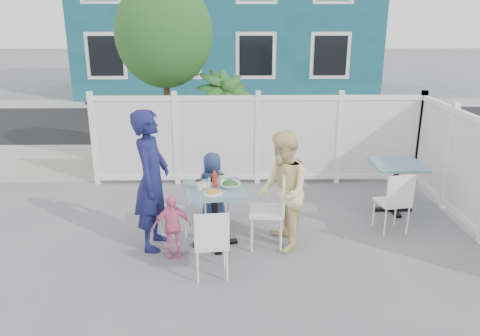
{
  "coord_description": "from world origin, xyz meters",
  "views": [
    {
      "loc": [
        -0.37,
        -5.66,
        2.9
      ],
      "look_at": [
        -0.25,
        0.37,
        0.94
      ],
      "focal_mm": 35.0,
      "sensor_mm": 36.0,
      "label": 1
    }
  ],
  "objects_px": {
    "chair_right": "(274,204)",
    "chair_back": "(217,189)",
    "main_table": "(215,201)",
    "chair_near": "(212,240)",
    "boy": "(213,186)",
    "toddler": "(172,226)",
    "spare_table": "(396,174)",
    "man": "(152,180)",
    "utility_cabinet": "(109,131)",
    "chair_left": "(162,204)",
    "woman": "(283,191)"
  },
  "relations": [
    {
      "from": "chair_back",
      "to": "woman",
      "type": "relative_size",
      "value": 0.55
    },
    {
      "from": "utility_cabinet",
      "to": "chair_left",
      "type": "distance_m",
      "value": 4.27
    },
    {
      "from": "chair_back",
      "to": "chair_near",
      "type": "relative_size",
      "value": 1.01
    },
    {
      "from": "chair_near",
      "to": "woman",
      "type": "xyz_separation_m",
      "value": [
        0.88,
        0.78,
        0.28
      ]
    },
    {
      "from": "main_table",
      "to": "chair_near",
      "type": "xyz_separation_m",
      "value": [
        -0.01,
        -0.85,
        -0.12
      ]
    },
    {
      "from": "utility_cabinet",
      "to": "toddler",
      "type": "distance_m",
      "value": 4.69
    },
    {
      "from": "boy",
      "to": "toddler",
      "type": "bearing_deg",
      "value": 44.4
    },
    {
      "from": "chair_left",
      "to": "chair_near",
      "type": "bearing_deg",
      "value": 50.39
    },
    {
      "from": "chair_right",
      "to": "man",
      "type": "distance_m",
      "value": 1.59
    },
    {
      "from": "chair_near",
      "to": "chair_right",
      "type": "bearing_deg",
      "value": 40.21
    },
    {
      "from": "chair_near",
      "to": "boy",
      "type": "distance_m",
      "value": 1.71
    },
    {
      "from": "spare_table",
      "to": "chair_back",
      "type": "height_order",
      "value": "chair_back"
    },
    {
      "from": "chair_right",
      "to": "chair_back",
      "type": "height_order",
      "value": "chair_right"
    },
    {
      "from": "chair_left",
      "to": "man",
      "type": "distance_m",
      "value": 0.39
    },
    {
      "from": "chair_right",
      "to": "boy",
      "type": "xyz_separation_m",
      "value": [
        -0.82,
        0.91,
        -0.08
      ]
    },
    {
      "from": "chair_back",
      "to": "main_table",
      "type": "bearing_deg",
      "value": 87.41
    },
    {
      "from": "spare_table",
      "to": "chair_back",
      "type": "relative_size",
      "value": 0.9
    },
    {
      "from": "chair_left",
      "to": "chair_right",
      "type": "xyz_separation_m",
      "value": [
        1.47,
        -0.13,
        0.04
      ]
    },
    {
      "from": "chair_back",
      "to": "woman",
      "type": "height_order",
      "value": "woman"
    },
    {
      "from": "main_table",
      "to": "boy",
      "type": "xyz_separation_m",
      "value": [
        -0.06,
        0.86,
        -0.11
      ]
    },
    {
      "from": "chair_right",
      "to": "toddler",
      "type": "xyz_separation_m",
      "value": [
        -1.29,
        -0.25,
        -0.18
      ]
    },
    {
      "from": "chair_back",
      "to": "toddler",
      "type": "height_order",
      "value": "chair_back"
    },
    {
      "from": "chair_back",
      "to": "utility_cabinet",
      "type": "bearing_deg",
      "value": -56.23
    },
    {
      "from": "boy",
      "to": "toddler",
      "type": "height_order",
      "value": "boy"
    },
    {
      "from": "chair_left",
      "to": "chair_back",
      "type": "distance_m",
      "value": 0.98
    },
    {
      "from": "chair_near",
      "to": "man",
      "type": "xyz_separation_m",
      "value": [
        -0.79,
        0.84,
        0.42
      ]
    },
    {
      "from": "chair_back",
      "to": "man",
      "type": "bearing_deg",
      "value": 42.1
    },
    {
      "from": "spare_table",
      "to": "toddler",
      "type": "relative_size",
      "value": 0.95
    },
    {
      "from": "chair_right",
      "to": "chair_back",
      "type": "bearing_deg",
      "value": 47.66
    },
    {
      "from": "utility_cabinet",
      "to": "boy",
      "type": "relative_size",
      "value": 1.18
    },
    {
      "from": "main_table",
      "to": "chair_back",
      "type": "bearing_deg",
      "value": 89.55
    },
    {
      "from": "spare_table",
      "to": "man",
      "type": "bearing_deg",
      "value": -162.77
    },
    {
      "from": "boy",
      "to": "spare_table",
      "type": "bearing_deg",
      "value": 160.98
    },
    {
      "from": "spare_table",
      "to": "woman",
      "type": "distance_m",
      "value": 2.21
    },
    {
      "from": "chair_left",
      "to": "woman",
      "type": "relative_size",
      "value": 0.6
    },
    {
      "from": "spare_table",
      "to": "man",
      "type": "distance_m",
      "value": 3.72
    },
    {
      "from": "man",
      "to": "chair_right",
      "type": "bearing_deg",
      "value": -85.24
    },
    {
      "from": "chair_right",
      "to": "chair_near",
      "type": "xyz_separation_m",
      "value": [
        -0.77,
        -0.8,
        -0.09
      ]
    },
    {
      "from": "chair_right",
      "to": "chair_back",
      "type": "distance_m",
      "value": 1.12
    },
    {
      "from": "chair_left",
      "to": "chair_near",
      "type": "height_order",
      "value": "chair_left"
    },
    {
      "from": "man",
      "to": "boy",
      "type": "height_order",
      "value": "man"
    },
    {
      "from": "utility_cabinet",
      "to": "chair_back",
      "type": "xyz_separation_m",
      "value": [
        2.36,
        -3.25,
        -0.1
      ]
    },
    {
      "from": "main_table",
      "to": "spare_table",
      "type": "xyz_separation_m",
      "value": [
        2.75,
        1.09,
        -0.02
      ]
    },
    {
      "from": "main_table",
      "to": "spare_table",
      "type": "relative_size",
      "value": 1.13
    },
    {
      "from": "man",
      "to": "woman",
      "type": "xyz_separation_m",
      "value": [
        1.67,
        -0.06,
        -0.14
      ]
    },
    {
      "from": "woman",
      "to": "toddler",
      "type": "height_order",
      "value": "woman"
    },
    {
      "from": "utility_cabinet",
      "to": "chair_left",
      "type": "bearing_deg",
      "value": -61.54
    },
    {
      "from": "boy",
      "to": "toddler",
      "type": "xyz_separation_m",
      "value": [
        -0.47,
        -1.16,
        -0.1
      ]
    },
    {
      "from": "utility_cabinet",
      "to": "toddler",
      "type": "bearing_deg",
      "value": -61.4
    },
    {
      "from": "boy",
      "to": "toddler",
      "type": "relative_size",
      "value": 1.25
    }
  ]
}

